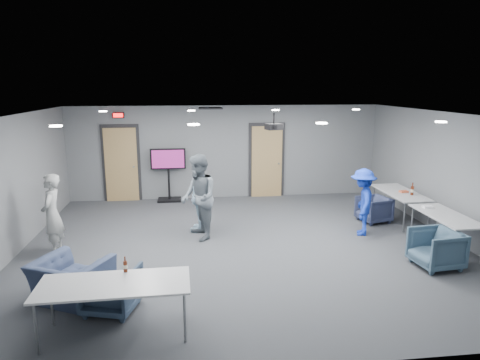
{
  "coord_description": "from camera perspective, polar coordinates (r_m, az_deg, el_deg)",
  "views": [
    {
      "loc": [
        -1.08,
        -8.33,
        3.27
      ],
      "look_at": [
        0.03,
        0.89,
        1.2
      ],
      "focal_mm": 32.0,
      "sensor_mm": 36.0,
      "label": 1
    }
  ],
  "objects": [
    {
      "name": "floor",
      "position": [
        9.02,
        0.47,
        -8.71
      ],
      "size": [
        9.0,
        9.0,
        0.0
      ],
      "primitive_type": "plane",
      "color": "#3C4044",
      "rests_on": "ground"
    },
    {
      "name": "ceiling",
      "position": [
        8.42,
        0.5,
        8.67
      ],
      "size": [
        9.0,
        9.0,
        0.0
      ],
      "primitive_type": "plane",
      "rotation": [
        3.14,
        0.0,
        0.0
      ],
      "color": "white",
      "rests_on": "wall_back"
    },
    {
      "name": "wall_back",
      "position": [
        12.53,
        -1.87,
        3.74
      ],
      "size": [
        9.0,
        0.02,
        2.7
      ],
      "primitive_type": "cube",
      "color": "slate",
      "rests_on": "floor"
    },
    {
      "name": "wall_front",
      "position": [
        4.86,
        6.65,
        -10.81
      ],
      "size": [
        9.0,
        0.02,
        2.7
      ],
      "primitive_type": "cube",
      "color": "slate",
      "rests_on": "floor"
    },
    {
      "name": "wall_left",
      "position": [
        9.21,
        -28.51,
        -1.03
      ],
      "size": [
        0.02,
        8.0,
        2.7
      ],
      "primitive_type": "cube",
      "color": "slate",
      "rests_on": "floor"
    },
    {
      "name": "wall_right",
      "position": [
        10.21,
        26.4,
        0.39
      ],
      "size": [
        0.02,
        8.0,
        2.7
      ],
      "primitive_type": "cube",
      "color": "slate",
      "rests_on": "floor"
    },
    {
      "name": "door_left",
      "position": [
        12.63,
        -15.53,
        2.05
      ],
      "size": [
        1.06,
        0.17,
        2.24
      ],
      "color": "black",
      "rests_on": "wall_back"
    },
    {
      "name": "door_right",
      "position": [
        12.69,
        3.57,
        2.54
      ],
      "size": [
        1.06,
        0.17,
        2.24
      ],
      "color": "black",
      "rests_on": "wall_back"
    },
    {
      "name": "exit_sign",
      "position": [
        12.44,
        -15.92,
        8.31
      ],
      "size": [
        0.32,
        0.08,
        0.16
      ],
      "color": "black",
      "rests_on": "wall_back"
    },
    {
      "name": "hvac_diffuser",
      "position": [
        11.16,
        -3.96,
        9.52
      ],
      "size": [
        0.6,
        0.6,
        0.03
      ],
      "primitive_type": "cube",
      "color": "black",
      "rests_on": "ceiling"
    },
    {
      "name": "downlights",
      "position": [
        8.42,
        0.5,
        8.57
      ],
      "size": [
        6.18,
        3.78,
        0.02
      ],
      "color": "white",
      "rests_on": "ceiling"
    },
    {
      "name": "person_a",
      "position": [
        9.12,
        -23.77,
        -4.23
      ],
      "size": [
        0.39,
        0.59,
        1.61
      ],
      "primitive_type": "imported",
      "rotation": [
        0.0,
        0.0,
        -1.58
      ],
      "color": "#9A9D9B",
      "rests_on": "floor"
    },
    {
      "name": "person_b",
      "position": [
        9.18,
        -5.54,
        -2.31
      ],
      "size": [
        0.87,
        1.02,
        1.85
      ],
      "primitive_type": "imported",
      "rotation": [
        0.0,
        0.0,
        -1.36
      ],
      "color": "slate",
      "rests_on": "floor"
    },
    {
      "name": "person_c",
      "position": [
        9.71,
        -5.42,
        -2.09
      ],
      "size": [
        0.69,
        1.04,
        1.65
      ],
      "primitive_type": "imported",
      "rotation": [
        0.0,
        0.0,
        -1.89
      ],
      "color": "#C6E8FF",
      "rests_on": "floor"
    },
    {
      "name": "person_d",
      "position": [
        9.82,
        16.02,
        -2.84
      ],
      "size": [
        0.86,
        1.1,
        1.49
      ],
      "primitive_type": "imported",
      "rotation": [
        0.0,
        0.0,
        -1.93
      ],
      "color": "#1C39B7",
      "rests_on": "floor"
    },
    {
      "name": "chair_right_a",
      "position": [
        10.92,
        17.39,
        -3.75
      ],
      "size": [
        0.82,
        0.81,
        0.63
      ],
      "primitive_type": "imported",
      "rotation": [
        0.0,
        0.0,
        -1.34
      ],
      "color": "#333B58",
      "rests_on": "floor"
    },
    {
      "name": "chair_right_c",
      "position": [
        8.66,
        24.68,
        -8.32
      ],
      "size": [
        0.86,
        0.84,
        0.71
      ],
      "primitive_type": "imported",
      "rotation": [
        0.0,
        0.0,
        -1.46
      ],
      "color": "#3E576B",
      "rests_on": "floor"
    },
    {
      "name": "chair_front_a",
      "position": [
        6.75,
        -16.74,
        -13.76
      ],
      "size": [
        0.9,
        0.91,
        0.68
      ],
      "primitive_type": "imported",
      "rotation": [
        0.0,
        0.0,
        2.87
      ],
      "color": "#36475E",
      "rests_on": "floor"
    },
    {
      "name": "chair_front_b",
      "position": [
        7.22,
        -21.49,
        -12.35
      ],
      "size": [
        1.34,
        1.28,
        0.68
      ],
      "primitive_type": "imported",
      "rotation": [
        0.0,
        0.0,
        2.68
      ],
      "color": "#394563",
      "rests_on": "floor"
    },
    {
      "name": "table_right_a",
      "position": [
        11.11,
        20.57,
        -1.72
      ],
      "size": [
        0.75,
        1.8,
        0.73
      ],
      "rotation": [
        0.0,
        0.0,
        1.57
      ],
      "color": "#AFB1B4",
      "rests_on": "floor"
    },
    {
      "name": "table_right_b",
      "position": [
        9.53,
        25.77,
        -4.5
      ],
      "size": [
        0.71,
        1.7,
        0.73
      ],
      "rotation": [
        0.0,
        0.0,
        1.57
      ],
      "color": "#AFB1B4",
      "rests_on": "floor"
    },
    {
      "name": "table_front_left",
      "position": [
        6.01,
        -16.43,
        -13.42
      ],
      "size": [
        1.99,
        0.87,
        0.73
      ],
      "rotation": [
        0.0,
        0.0,
        0.02
      ],
      "color": "#AFB1B4",
      "rests_on": "floor"
    },
    {
      "name": "bottle_front",
      "position": [
        6.25,
        -15.04,
        -11.04
      ],
      "size": [
        0.06,
        0.06,
        0.23
      ],
      "color": "#4F1D0D",
      "rests_on": "table_front_left"
    },
    {
      "name": "bottle_right",
      "position": [
        10.87,
        21.98,
        -1.29
      ],
      "size": [
        0.08,
        0.08,
        0.3
      ],
      "color": "#4F1D0D",
      "rests_on": "table_right_a"
    },
    {
      "name": "snack_box",
      "position": [
        11.07,
        20.99,
        -1.45
      ],
      "size": [
        0.21,
        0.16,
        0.04
      ],
      "primitive_type": "cube",
      "rotation": [
        0.0,
        0.0,
        0.14
      ],
      "color": "#D25834",
      "rests_on": "table_right_a"
    },
    {
      "name": "wrapper",
      "position": [
        9.88,
        23.75,
        -3.29
      ],
      "size": [
        0.2,
        0.14,
        0.04
      ],
      "primitive_type": "cube",
      "rotation": [
        0.0,
        0.0,
        -0.03
      ],
      "color": "white",
      "rests_on": "table_right_b"
    },
    {
      "name": "tv_stand",
      "position": [
        12.33,
        -9.51,
        1.12
      ],
      "size": [
        0.99,
        0.47,
        1.52
      ],
      "color": "black",
      "rests_on": "floor"
    },
    {
      "name": "projector",
      "position": [
        9.22,
        4.55,
        7.13
      ],
      "size": [
        0.38,
        0.35,
        0.35
      ],
      "rotation": [
        0.0,
        0.0,
        0.26
      ],
      "color": "black",
      "rests_on": "ceiling"
    }
  ]
}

